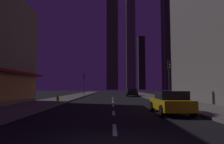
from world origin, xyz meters
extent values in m
cube|color=black|center=(0.00, 32.00, -0.05)|extent=(78.00, 136.00, 0.10)
cube|color=#605E59|center=(7.00, 32.00, 0.07)|extent=(4.00, 76.00, 0.15)
cube|color=#605E59|center=(-7.00, 32.00, 0.07)|extent=(4.00, 76.00, 0.15)
cube|color=silver|center=(0.00, 3.20, 0.01)|extent=(0.16, 2.20, 0.01)
cube|color=silver|center=(0.00, 8.40, 0.01)|extent=(0.16, 2.20, 0.01)
cube|color=silver|center=(0.00, 13.60, 0.01)|extent=(0.16, 2.20, 0.01)
cube|color=silver|center=(0.00, 18.80, 0.01)|extent=(0.16, 2.20, 0.01)
cube|color=silver|center=(0.00, 24.00, 0.01)|extent=(0.16, 2.20, 0.01)
cube|color=silver|center=(0.00, 29.20, 0.01)|extent=(0.16, 2.20, 0.01)
cube|color=#3E3B2E|center=(0.12, 141.22, 35.70)|extent=(8.16, 8.06, 71.41)
cube|color=#615C49|center=(12.51, 130.88, 38.97)|extent=(5.97, 6.68, 77.94)
cube|color=#2E2B22|center=(23.90, 159.67, 21.61)|extent=(5.30, 7.26, 43.21)
cube|color=#353227|center=(36.18, 122.17, 30.13)|extent=(7.95, 8.09, 60.26)
cube|color=gold|center=(3.60, 7.98, 0.61)|extent=(1.80, 4.20, 0.65)
cube|color=black|center=(3.60, 7.78, 1.17)|extent=(1.64, 2.00, 0.55)
cylinder|color=black|center=(2.72, 9.38, 0.34)|extent=(0.22, 0.68, 0.68)
cylinder|color=black|center=(4.48, 9.38, 0.34)|extent=(0.22, 0.68, 0.68)
cylinder|color=black|center=(2.72, 6.58, 0.34)|extent=(0.22, 0.68, 0.68)
cylinder|color=black|center=(4.48, 6.58, 0.34)|extent=(0.22, 0.68, 0.68)
sphere|color=white|center=(3.05, 10.03, 0.67)|extent=(0.18, 0.18, 0.18)
sphere|color=white|center=(4.15, 10.03, 0.67)|extent=(0.18, 0.18, 0.18)
cube|color=black|center=(3.60, 33.00, 0.61)|extent=(1.80, 4.20, 0.65)
cube|color=black|center=(3.60, 32.80, 1.17)|extent=(1.64, 2.00, 0.55)
cylinder|color=black|center=(2.72, 34.40, 0.34)|extent=(0.22, 0.68, 0.68)
cylinder|color=black|center=(4.48, 34.40, 0.34)|extent=(0.22, 0.68, 0.68)
cylinder|color=black|center=(2.72, 31.60, 0.34)|extent=(0.22, 0.68, 0.68)
cylinder|color=black|center=(4.48, 31.60, 0.34)|extent=(0.22, 0.68, 0.68)
sphere|color=white|center=(3.05, 35.05, 0.67)|extent=(0.18, 0.18, 0.18)
sphere|color=white|center=(4.15, 35.05, 0.67)|extent=(0.18, 0.18, 0.18)
cylinder|color=gold|center=(-5.90, 16.81, 0.43)|extent=(0.22, 0.22, 0.55)
sphere|color=gold|center=(-5.90, 16.81, 0.70)|extent=(0.21, 0.21, 0.21)
cylinder|color=gold|center=(-5.90, 16.81, 0.18)|extent=(0.30, 0.30, 0.06)
cylinder|color=gold|center=(-6.06, 16.81, 0.45)|extent=(0.10, 0.10, 0.10)
cylinder|color=gold|center=(-5.74, 16.81, 0.45)|extent=(0.10, 0.10, 0.10)
cylinder|color=#2D2D2D|center=(5.50, 14.87, 2.25)|extent=(0.12, 0.12, 4.20)
cube|color=black|center=(5.50, 14.67, 3.85)|extent=(0.32, 0.24, 0.90)
sphere|color=red|center=(5.50, 14.54, 4.13)|extent=(0.18, 0.18, 0.18)
sphere|color=#F2B20C|center=(5.50, 14.54, 3.85)|extent=(0.18, 0.18, 0.18)
sphere|color=#19D833|center=(5.50, 14.54, 3.57)|extent=(0.18, 0.18, 0.18)
cylinder|color=#2D2D2D|center=(-5.50, 34.02, 2.25)|extent=(0.12, 0.12, 4.20)
cube|color=black|center=(-5.50, 33.82, 3.85)|extent=(0.32, 0.24, 0.90)
sphere|color=red|center=(-5.50, 33.69, 4.13)|extent=(0.18, 0.18, 0.18)
sphere|color=#F2B20C|center=(-5.50, 33.69, 3.85)|extent=(0.18, 0.18, 0.18)
sphere|color=#19D833|center=(-5.50, 33.69, 3.57)|extent=(0.18, 0.18, 0.18)
camera|label=1|loc=(-0.11, -5.02, 1.67)|focal=32.58mm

